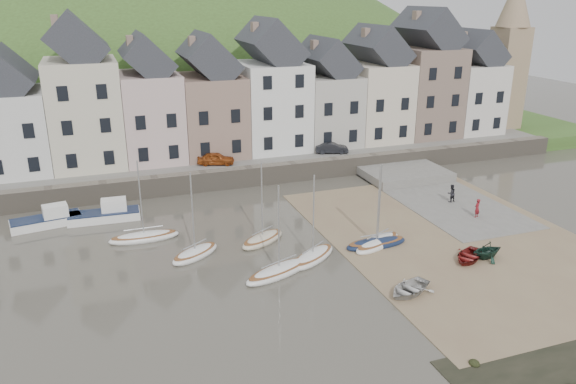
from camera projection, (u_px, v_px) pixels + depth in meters
name	position (u px, v px, depth m)	size (l,w,h in m)	color
ground	(318.00, 261.00, 37.69)	(160.00, 160.00, 0.00)	#403C32
quay_land	(214.00, 141.00, 65.82)	(90.00, 30.00, 1.50)	#395421
quay_street	(239.00, 160.00, 55.35)	(70.00, 7.00, 0.10)	slate
seawall	(249.00, 176.00, 52.46)	(70.00, 1.20, 1.80)	slate
beach	(455.00, 239.00, 41.16)	(18.00, 26.00, 0.06)	#7F674D
slipway	(439.00, 197.00, 49.51)	(8.00, 18.00, 0.12)	slate
hillside	(155.00, 211.00, 95.37)	(134.40, 84.00, 84.00)	#395421
townhouse_terrace	(245.00, 95.00, 57.07)	(61.05, 8.00, 13.93)	silver
church_spire	(510.00, 48.00, 66.21)	(4.00, 4.00, 18.00)	#997F60
sailboat_0	(144.00, 237.00, 40.89)	(5.11, 1.51, 6.32)	white
sailboat_1	(195.00, 253.00, 38.29)	(4.17, 3.45, 6.32)	white
sailboat_2	(263.00, 239.00, 40.51)	(4.24, 3.38, 6.32)	beige
sailboat_3	(313.00, 257.00, 37.81)	(4.56, 3.77, 6.32)	white
sailboat_4	(279.00, 271.00, 35.86)	(5.49, 3.35, 6.32)	white
sailboat_5	(376.00, 243.00, 39.85)	(4.75, 1.59, 6.32)	#14213F
sailboat_6	(377.00, 242.00, 39.96)	(4.91, 3.45, 6.32)	white
motorboat_0	(48.00, 219.00, 43.31)	(5.40, 2.58, 1.70)	white
motorboat_2	(107.00, 213.00, 44.41)	(5.61, 2.03, 1.70)	white
rowboat_white	(409.00, 288.00, 33.45)	(2.28, 3.19, 0.66)	beige
rowboat_green	(487.00, 250.00, 37.83)	(2.03, 2.35, 1.24)	#142F24
rowboat_red	(469.00, 256.00, 37.65)	(2.15, 3.02, 0.62)	maroon
person_red	(477.00, 208.00, 44.65)	(0.56, 0.37, 1.55)	maroon
person_dark	(451.00, 193.00, 47.93)	(0.77, 0.60, 1.58)	black
car_left	(216.00, 159.00, 53.43)	(1.41, 3.51, 1.20)	#9F4617
car_right	(332.00, 148.00, 57.31)	(1.18, 3.37, 1.11)	black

